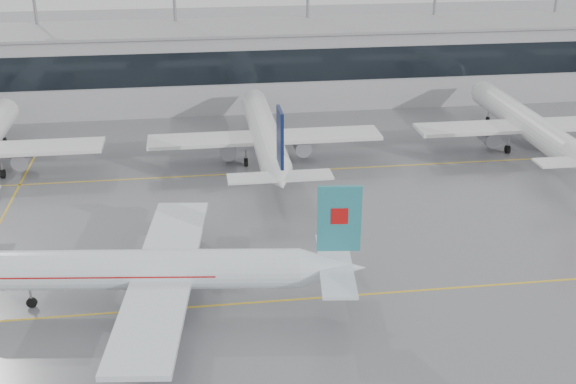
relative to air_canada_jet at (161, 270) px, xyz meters
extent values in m
plane|color=slate|center=(12.31, -0.50, -3.49)|extent=(320.00, 320.00, 0.00)
cube|color=yellow|center=(12.31, -0.50, -3.49)|extent=(120.00, 0.25, 0.01)
cube|color=yellow|center=(12.31, 29.50, -3.49)|extent=(120.00, 0.25, 0.01)
cube|color=#9F9FA2|center=(12.31, 61.50, 2.51)|extent=(180.00, 15.00, 12.00)
cube|color=black|center=(12.31, 53.95, 4.01)|extent=(180.00, 0.20, 5.00)
cube|color=gray|center=(12.31, 61.50, 8.71)|extent=(182.00, 16.00, 0.40)
cylinder|color=gray|center=(-20.69, 67.50, 7.51)|extent=(0.50, 0.50, 22.00)
cylinder|color=gray|center=(1.31, 67.50, 7.51)|extent=(0.50, 0.50, 22.00)
cylinder|color=gray|center=(23.31, 67.50, 7.51)|extent=(0.50, 0.50, 22.00)
cylinder|color=gray|center=(45.31, 67.50, 7.51)|extent=(0.50, 0.50, 22.00)
cylinder|color=gray|center=(67.31, 67.50, 7.51)|extent=(0.50, 0.50, 22.00)
cylinder|color=white|center=(-1.29, 0.16, 0.09)|extent=(26.02, 6.46, 3.38)
cone|color=white|center=(14.30, -1.73, 0.09)|extent=(5.97, 4.03, 3.38)
cube|color=white|center=(0.20, -0.02, -0.31)|extent=(8.32, 28.35, 0.45)
cube|color=white|center=(14.50, -1.75, 0.39)|extent=(4.07, 11.01, 0.25)
cube|color=teal|center=(14.70, -1.78, 4.67)|extent=(3.62, 0.78, 5.77)
cylinder|color=gray|center=(-0.87, -4.73, -1.81)|extent=(3.83, 2.52, 2.10)
cylinder|color=gray|center=(0.28, 4.80, -1.81)|extent=(3.83, 2.52, 2.10)
cylinder|color=gray|center=(-11.11, 1.34, -2.32)|extent=(0.20, 0.20, 1.44)
cylinder|color=black|center=(-11.11, 1.34, -3.04)|extent=(0.93, 0.41, 0.90)
cylinder|color=gray|center=(0.88, -2.73, -2.22)|extent=(0.24, 0.24, 1.44)
cylinder|color=black|center=(0.88, -2.73, -2.94)|extent=(1.15, 0.58, 1.10)
cylinder|color=gray|center=(1.51, 2.44, -2.22)|extent=(0.24, 0.24, 1.44)
cylinder|color=black|center=(1.51, 2.44, -2.94)|extent=(1.15, 0.58, 1.10)
cube|color=#B70F0F|center=(14.70, -1.78, 4.99)|extent=(1.44, 0.61, 1.40)
cube|color=#B70F0F|center=(-4.26, 0.52, 0.29)|extent=(18.28, 5.55, 0.12)
cone|color=white|center=(-22.69, 50.18, 0.31)|extent=(3.59, 4.00, 3.59)
cylinder|color=gray|center=(-17.89, 33.50, -1.59)|extent=(2.10, 3.60, 2.10)
cylinder|color=gray|center=(-22.69, 45.18, -2.26)|extent=(0.20, 0.20, 1.56)
cylinder|color=black|center=(-22.69, 45.18, -3.04)|extent=(0.30, 0.90, 0.90)
cylinder|color=gray|center=(-20.09, 32.00, -2.16)|extent=(0.24, 0.24, 1.56)
cylinder|color=black|center=(-20.09, 32.00, -2.94)|extent=(0.45, 1.10, 1.10)
cylinder|color=white|center=(12.31, 34.50, 0.31)|extent=(3.59, 27.36, 3.59)
cone|color=white|center=(12.31, 50.18, 0.31)|extent=(3.59, 4.00, 3.59)
cone|color=white|center=(12.31, 18.02, 0.31)|extent=(3.59, 5.60, 3.59)
cube|color=white|center=(12.31, 33.00, -0.09)|extent=(29.64, 5.00, 0.45)
cube|color=white|center=(12.31, 17.82, 0.61)|extent=(11.40, 2.80, 0.25)
cube|color=#0D1740|center=(12.31, 17.62, 5.16)|extent=(0.35, 3.60, 6.12)
cylinder|color=gray|center=(7.51, 33.50, -1.59)|extent=(2.10, 3.60, 2.10)
cylinder|color=gray|center=(17.11, 33.50, -1.59)|extent=(2.10, 3.60, 2.10)
cylinder|color=gray|center=(12.31, 45.18, -2.26)|extent=(0.20, 0.20, 1.56)
cylinder|color=black|center=(12.31, 45.18, -3.04)|extent=(0.30, 0.90, 0.90)
cylinder|color=gray|center=(9.71, 32.00, -2.16)|extent=(0.24, 0.24, 1.56)
cylinder|color=black|center=(9.71, 32.00, -2.94)|extent=(0.45, 1.10, 1.10)
cylinder|color=gray|center=(14.91, 32.00, -2.16)|extent=(0.24, 0.24, 1.56)
cylinder|color=black|center=(14.91, 32.00, -2.94)|extent=(0.45, 1.10, 1.10)
cylinder|color=white|center=(47.31, 34.50, 0.31)|extent=(3.59, 27.36, 3.59)
cone|color=white|center=(47.31, 50.18, 0.31)|extent=(3.59, 4.00, 3.59)
cube|color=white|center=(47.31, 33.00, -0.09)|extent=(29.64, 5.00, 0.45)
cylinder|color=gray|center=(42.51, 33.50, -1.59)|extent=(2.10, 3.60, 2.10)
cylinder|color=gray|center=(52.11, 33.50, -1.59)|extent=(2.10, 3.60, 2.10)
cylinder|color=gray|center=(47.31, 45.18, -2.26)|extent=(0.20, 0.20, 1.56)
cylinder|color=black|center=(47.31, 45.18, -3.04)|extent=(0.30, 0.90, 0.90)
cylinder|color=gray|center=(44.71, 32.00, -2.16)|extent=(0.24, 0.24, 1.56)
cylinder|color=black|center=(44.71, 32.00, -2.94)|extent=(0.45, 1.10, 1.10)
cylinder|color=gray|center=(49.91, 32.00, -2.16)|extent=(0.24, 0.24, 1.56)
cylinder|color=black|center=(49.91, 32.00, -2.94)|extent=(0.45, 1.10, 1.10)
camera|label=1|loc=(3.37, -53.73, 29.91)|focal=45.00mm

